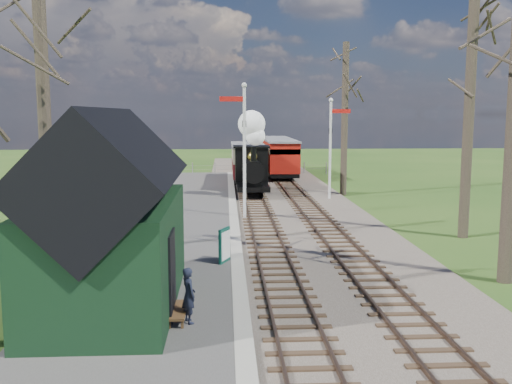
{
  "coord_description": "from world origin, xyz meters",
  "views": [
    {
      "loc": [
        -1.55,
        -9.6,
        4.83
      ],
      "look_at": [
        -0.29,
        13.97,
        1.6
      ],
      "focal_mm": 40.0,
      "sensor_mm": 36.0,
      "label": 1
    }
  ],
  "objects_px": {
    "red_carriage_b": "(275,153)",
    "sign_board": "(225,245)",
    "red_carriage_a": "(282,158)",
    "coach": "(248,161)",
    "bench": "(174,304)",
    "semaphore_far": "(332,141)",
    "locomotive": "(252,159)",
    "station_shed": "(111,222)",
    "semaphore_near": "(243,141)",
    "person": "(189,295)"
  },
  "relations": [
    {
      "from": "station_shed",
      "to": "locomotive",
      "type": "bearing_deg",
      "value": 77.62
    },
    {
      "from": "semaphore_far",
      "to": "person",
      "type": "xyz_separation_m",
      "value": [
        -6.77,
        -19.29,
        -2.52
      ]
    },
    {
      "from": "station_shed",
      "to": "semaphore_near",
      "type": "bearing_deg",
      "value": 73.62
    },
    {
      "from": "coach",
      "to": "semaphore_far",
      "type": "bearing_deg",
      "value": -60.07
    },
    {
      "from": "semaphore_far",
      "to": "coach",
      "type": "xyz_separation_m",
      "value": [
        -4.37,
        7.6,
        -1.73
      ]
    },
    {
      "from": "semaphore_far",
      "to": "bench",
      "type": "distance_m",
      "value": 20.55
    },
    {
      "from": "station_shed",
      "to": "locomotive",
      "type": "relative_size",
      "value": 1.3
    },
    {
      "from": "semaphore_near",
      "to": "red_carriage_a",
      "type": "height_order",
      "value": "semaphore_near"
    },
    {
      "from": "semaphore_far",
      "to": "red_carriage_a",
      "type": "distance_m",
      "value": 10.7
    },
    {
      "from": "red_carriage_a",
      "to": "bench",
      "type": "distance_m",
      "value": 29.98
    },
    {
      "from": "station_shed",
      "to": "semaphore_far",
      "type": "distance_m",
      "value": 20.01
    },
    {
      "from": "red_carriage_a",
      "to": "bench",
      "type": "xyz_separation_m",
      "value": [
        -5.34,
        -29.48,
        -1.06
      ]
    },
    {
      "from": "red_carriage_a",
      "to": "sign_board",
      "type": "relative_size",
      "value": 5.11
    },
    {
      "from": "red_carriage_a",
      "to": "bench",
      "type": "bearing_deg",
      "value": -100.27
    },
    {
      "from": "person",
      "to": "semaphore_near",
      "type": "bearing_deg",
      "value": -31.27
    },
    {
      "from": "person",
      "to": "station_shed",
      "type": "bearing_deg",
      "value": 31.7
    },
    {
      "from": "coach",
      "to": "bench",
      "type": "xyz_separation_m",
      "value": [
        -2.74,
        -26.67,
        -1.07
      ]
    },
    {
      "from": "semaphore_far",
      "to": "locomotive",
      "type": "relative_size",
      "value": 1.18
    },
    {
      "from": "coach",
      "to": "red_carriage_a",
      "type": "height_order",
      "value": "coach"
    },
    {
      "from": "red_carriage_b",
      "to": "sign_board",
      "type": "xyz_separation_m",
      "value": [
        -4.2,
        -29.97,
        -0.87
      ]
    },
    {
      "from": "coach",
      "to": "bench",
      "type": "relative_size",
      "value": 5.88
    },
    {
      "from": "semaphore_near",
      "to": "red_carriage_b",
      "type": "xyz_separation_m",
      "value": [
        3.37,
        21.91,
        -2.01
      ]
    },
    {
      "from": "locomotive",
      "to": "red_carriage_a",
      "type": "xyz_separation_m",
      "value": [
        2.61,
        8.88,
        -0.61
      ]
    },
    {
      "from": "station_shed",
      "to": "person",
      "type": "height_order",
      "value": "station_shed"
    },
    {
      "from": "semaphore_near",
      "to": "coach",
      "type": "relative_size",
      "value": 0.8
    },
    {
      "from": "station_shed",
      "to": "bench",
      "type": "relative_size",
      "value": 4.78
    },
    {
      "from": "station_shed",
      "to": "coach",
      "type": "relative_size",
      "value": 0.81
    },
    {
      "from": "sign_board",
      "to": "bench",
      "type": "relative_size",
      "value": 0.82
    },
    {
      "from": "coach",
      "to": "red_carriage_a",
      "type": "relative_size",
      "value": 1.39
    },
    {
      "from": "person",
      "to": "coach",
      "type": "bearing_deg",
      "value": -29.39
    },
    {
      "from": "sign_board",
      "to": "person",
      "type": "relative_size",
      "value": 0.86
    },
    {
      "from": "locomotive",
      "to": "coach",
      "type": "distance_m",
      "value": 6.1
    },
    {
      "from": "coach",
      "to": "sign_board",
      "type": "height_order",
      "value": "coach"
    },
    {
      "from": "locomotive",
      "to": "bench",
      "type": "relative_size",
      "value": 3.68
    },
    {
      "from": "station_shed",
      "to": "bench",
      "type": "bearing_deg",
      "value": -34.52
    },
    {
      "from": "semaphore_near",
      "to": "coach",
      "type": "bearing_deg",
      "value": 86.76
    },
    {
      "from": "semaphore_far",
      "to": "semaphore_near",
      "type": "bearing_deg",
      "value": -130.6
    },
    {
      "from": "station_shed",
      "to": "red_carriage_b",
      "type": "relative_size",
      "value": 1.13
    },
    {
      "from": "semaphore_far",
      "to": "coach",
      "type": "distance_m",
      "value": 8.94
    },
    {
      "from": "semaphore_near",
      "to": "locomotive",
      "type": "distance_m",
      "value": 7.7
    },
    {
      "from": "coach",
      "to": "red_carriage_b",
      "type": "xyz_separation_m",
      "value": [
        2.6,
        8.31,
        -0.01
      ]
    },
    {
      "from": "semaphore_near",
      "to": "semaphore_far",
      "type": "distance_m",
      "value": 7.91
    },
    {
      "from": "semaphore_near",
      "to": "sign_board",
      "type": "xyz_separation_m",
      "value": [
        -0.83,
        -8.07,
        -2.88
      ]
    },
    {
      "from": "semaphore_far",
      "to": "red_carriage_b",
      "type": "relative_size",
      "value": 1.03
    },
    {
      "from": "coach",
      "to": "sign_board",
      "type": "bearing_deg",
      "value": -94.22
    },
    {
      "from": "locomotive",
      "to": "bench",
      "type": "height_order",
      "value": "locomotive"
    },
    {
      "from": "red_carriage_a",
      "to": "person",
      "type": "distance_m",
      "value": 30.12
    },
    {
      "from": "semaphore_far",
      "to": "person",
      "type": "height_order",
      "value": "semaphore_far"
    },
    {
      "from": "bench",
      "to": "person",
      "type": "xyz_separation_m",
      "value": [
        0.35,
        -0.21,
        0.28
      ]
    },
    {
      "from": "coach",
      "to": "sign_board",
      "type": "distance_m",
      "value": 21.74
    }
  ]
}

